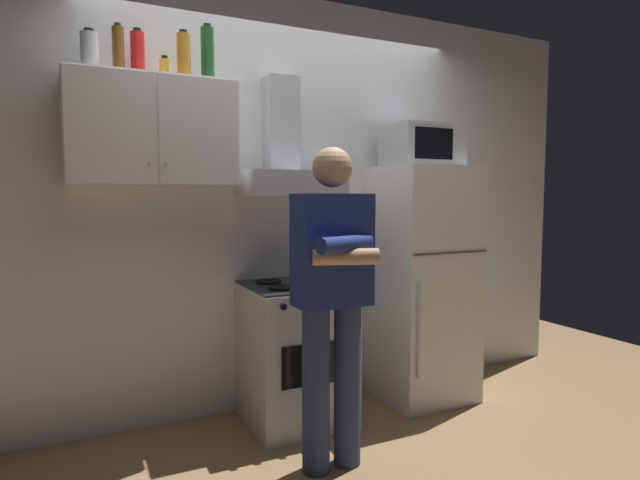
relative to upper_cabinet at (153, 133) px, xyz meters
The scene contains 15 objects.
ground_plane 1.98m from the upper_cabinet, 23.77° to the right, with size 7.00×7.00×0.00m, color olive.
back_wall_tiled 0.97m from the upper_cabinet, 14.86° to the left, with size 4.80×0.10×2.70m, color white.
upper_cabinet is the anchor object (origin of this frame).
stove_oven 1.55m from the upper_cabinet, ahead, with size 0.60×0.62×0.87m.
range_hood 0.81m from the upper_cabinet, ahead, with size 0.60×0.44×0.75m.
refrigerator 2.00m from the upper_cabinet, ahead, with size 0.60×0.62×1.60m.
microwave 1.75m from the upper_cabinet, ahead, with size 0.48×0.37×0.28m.
person_standing 1.35m from the upper_cabinet, 44.26° to the right, with size 0.38×0.33×1.64m.
cooking_pot 1.27m from the upper_cabinet, 14.73° to the right, with size 0.32×0.22×0.10m.
bottle_soda_red 0.43m from the upper_cabinet, 147.50° to the left, with size 0.08×0.08×0.26m.
bottle_canister_steel 0.51m from the upper_cabinet, behind, with size 0.09×0.09×0.22m.
bottle_spice_jar 0.37m from the upper_cabinet, 24.10° to the left, with size 0.06×0.06×0.13m.
bottle_beer_brown 0.46m from the upper_cabinet, behind, with size 0.06×0.06×0.27m.
bottle_liquor_amber 0.46m from the upper_cabinet, 10.46° to the right, with size 0.08×0.08×0.27m.
bottle_wine_green 0.55m from the upper_cabinet, ahead, with size 0.08×0.08×0.33m.
Camera 1 is at (-1.26, -2.64, 1.39)m, focal length 28.94 mm.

